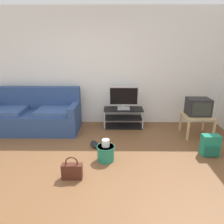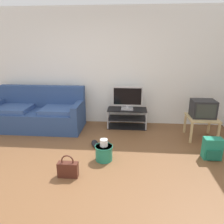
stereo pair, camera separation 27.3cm
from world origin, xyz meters
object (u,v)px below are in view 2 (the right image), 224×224
Objects in this scene: flat_tv at (127,98)px; crt_tv at (203,109)px; sneakers_pair at (101,144)px; side_table at (202,120)px; cleaning_bucket at (104,152)px; couch at (39,114)px; tv_stand at (127,118)px; handbag at (68,169)px; backpack at (212,149)px.

crt_tv is (1.54, -0.46, -0.07)m from flat_tv.
sneakers_pair is at bearing -164.37° from crt_tv.
crt_tv is at bearing 90.00° from side_table.
side_table is at bearing 29.35° from cleaning_bucket.
flat_tv is 1.81× the size of cleaning_bucket.
flat_tv reaches higher than sneakers_pair.
couch is 4.49× the size of crt_tv.
couch is 2.06m from tv_stand.
tv_stand is at bearing 65.13° from sneakers_pair.
cleaning_bucket is at bearing -150.28° from crt_tv.
handbag is 0.93× the size of cleaning_bucket.
couch is 2.17m from cleaning_bucket.
sneakers_pair is (-1.96, 0.31, -0.14)m from backpack.
couch is at bearing 151.61° from sneakers_pair.
flat_tv is at bearing 139.36° from backpack.
tv_stand is 2.01m from backpack.
tv_stand is at bearing 5.90° from couch.
side_table is 2.13m from sneakers_pair.
tv_stand is 1.61m from cleaning_bucket.
backpack is (-0.06, -0.88, -0.45)m from crt_tv.
handbag is at bearing -111.68° from tv_stand.
cleaning_bucket is (1.69, -1.36, -0.19)m from couch.
crt_tv reaches higher than tv_stand.
tv_stand reaches higher than backpack.
handbag is at bearing -160.89° from backpack.
tv_stand is at bearing 161.91° from side_table.
handbag is (-2.37, -1.60, -0.51)m from crt_tv.
couch is 2.09m from flat_tv.
side_table is at bearing 15.20° from sneakers_pair.
side_table is (1.54, -0.50, 0.17)m from tv_stand.
sneakers_pair is (0.34, 1.04, -0.08)m from handbag.
sneakers_pair is at bearing 172.65° from backpack.
side_table is 1.52× the size of cleaning_bucket.
crt_tv reaches higher than handbag.
backpack reaches higher than handbag.
handbag is 1.09m from sneakers_pair.
side_table is at bearing -90.00° from crt_tv.
flat_tv reaches higher than couch.
sneakers_pair is (1.56, -0.84, -0.30)m from couch.
tv_stand is at bearing 162.45° from crt_tv.
handbag is 0.70m from cleaning_bucket.
cleaning_bucket is (-1.90, -1.08, -0.48)m from crt_tv.
tv_stand is at bearing 77.11° from cleaning_bucket.
side_table is 1.37× the size of sneakers_pair.
crt_tv reaches higher than sneakers_pair.
couch is at bearing 141.16° from cleaning_bucket.
flat_tv is 1.83× the size of backpack.
backpack is (1.48, -1.34, -0.52)m from flat_tv.
handbag is at bearing -132.18° from cleaning_bucket.
crt_tv is (3.58, -0.28, 0.30)m from couch.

